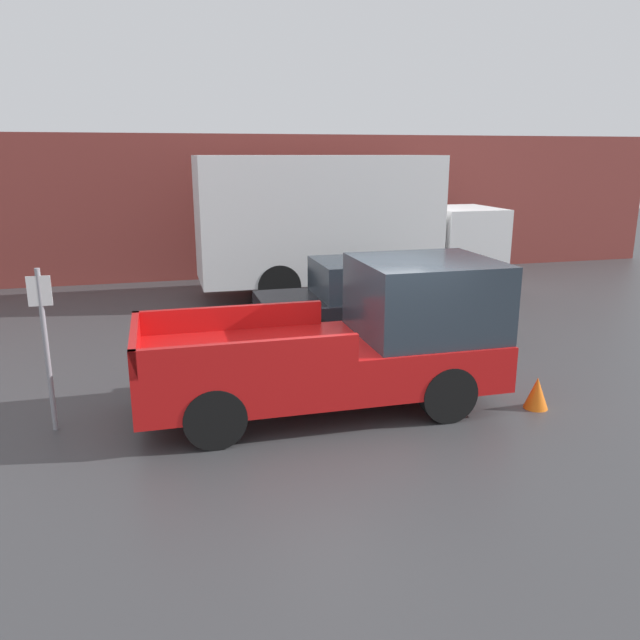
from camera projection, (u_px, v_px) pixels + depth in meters
name	position (u px, v px, depth m)	size (l,w,h in m)	color
ground_plane	(368.00, 416.00, 9.12)	(60.00, 60.00, 0.00)	#3D3D3F
building_wall	(251.00, 207.00, 18.93)	(28.00, 0.15, 4.28)	brown
pickup_truck	(354.00, 340.00, 9.28)	(5.30, 2.08, 2.19)	red
car	(373.00, 298.00, 12.90)	(4.64, 1.97, 1.62)	black
delivery_truck	(339.00, 222.00, 16.46)	(8.19, 2.35, 3.67)	white
parking_sign	(45.00, 341.00, 8.34)	(0.30, 0.07, 2.27)	gray
traffic_cone	(537.00, 393.00, 9.35)	(0.36, 0.36, 0.48)	orange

